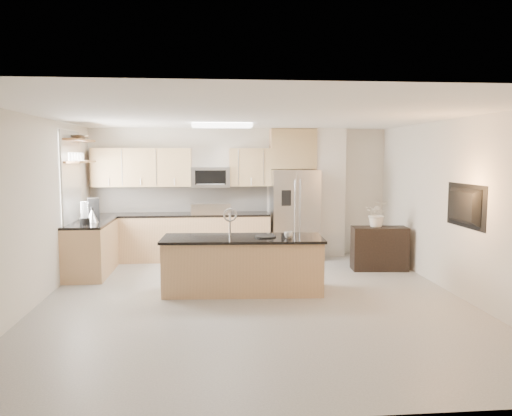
{
  "coord_description": "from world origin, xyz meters",
  "views": [
    {
      "loc": [
        -0.6,
        -6.91,
        2.06
      ],
      "look_at": [
        0.15,
        1.3,
        1.19
      ],
      "focal_mm": 35.0,
      "sensor_mm": 36.0,
      "label": 1
    }
  ],
  "objects": [
    {
      "name": "platter",
      "position": [
        0.22,
        0.47,
        0.84
      ],
      "size": [
        0.42,
        0.42,
        0.02
      ],
      "primitive_type": "cylinder",
      "rotation": [
        0.0,
        0.0,
        0.37
      ],
      "color": "black",
      "rests_on": "island"
    },
    {
      "name": "blender",
      "position": [
        -2.67,
        1.48,
        1.09
      ],
      "size": [
        0.17,
        0.17,
        0.38
      ],
      "color": "black",
      "rests_on": "left_counter"
    },
    {
      "name": "shelf_upper",
      "position": [
        -2.85,
        1.95,
        2.32
      ],
      "size": [
        0.3,
        1.2,
        0.04
      ],
      "primitive_type": "cube",
      "color": "olive",
      "rests_on": "wall_left"
    },
    {
      "name": "wall_back",
      "position": [
        0.0,
        3.25,
        1.3
      ],
      "size": [
        6.0,
        0.02,
        2.6
      ],
      "primitive_type": "cube",
      "color": "beige",
      "rests_on": "floor"
    },
    {
      "name": "cup",
      "position": [
        0.55,
        0.32,
        0.89
      ],
      "size": [
        0.15,
        0.15,
        0.1
      ],
      "primitive_type": "imported",
      "rotation": [
        0.0,
        0.0,
        -0.21
      ],
      "color": "silver",
      "rests_on": "island"
    },
    {
      "name": "ceiling_fixture",
      "position": [
        -0.4,
        1.6,
        2.56
      ],
      "size": [
        1.0,
        0.5,
        0.06
      ],
      "primitive_type": "cube",
      "color": "white",
      "rests_on": "ceiling"
    },
    {
      "name": "island",
      "position": [
        -0.13,
        0.48,
        0.42
      ],
      "size": [
        2.46,
        1.01,
        1.26
      ],
      "rotation": [
        0.0,
        0.0,
        -0.06
      ],
      "color": "tan",
      "rests_on": "floor"
    },
    {
      "name": "range",
      "position": [
        -0.6,
        2.92,
        0.47
      ],
      "size": [
        0.76,
        0.64,
        1.14
      ],
      "color": "black",
      "rests_on": "floor"
    },
    {
      "name": "wall_front",
      "position": [
        0.0,
        -3.25,
        1.3
      ],
      "size": [
        6.0,
        0.02,
        2.6
      ],
      "primitive_type": "cube",
      "color": "beige",
      "rests_on": "floor"
    },
    {
      "name": "partition_column",
      "position": [
        1.82,
        3.1,
        1.3
      ],
      "size": [
        0.6,
        0.3,
        2.6
      ],
      "primitive_type": "cube",
      "color": "silver",
      "rests_on": "floor"
    },
    {
      "name": "television",
      "position": [
        2.91,
        -0.2,
        1.35
      ],
      "size": [
        0.14,
        1.08,
        0.62
      ],
      "primitive_type": "imported",
      "rotation": [
        0.0,
        0.0,
        1.57
      ],
      "color": "black",
      "rests_on": "wall_right"
    },
    {
      "name": "kettle",
      "position": [
        -2.62,
        1.78,
        1.03
      ],
      "size": [
        0.21,
        0.21,
        0.26
      ],
      "color": "#A9A9AC",
      "rests_on": "left_counter"
    },
    {
      "name": "upper_cabinets",
      "position": [
        -1.3,
        3.09,
        1.83
      ],
      "size": [
        3.5,
        0.33,
        0.75
      ],
      "color": "tan",
      "rests_on": "wall_back"
    },
    {
      "name": "wall_left",
      "position": [
        -3.0,
        0.0,
        1.3
      ],
      "size": [
        0.02,
        6.5,
        2.6
      ],
      "primitive_type": "cube",
      "color": "beige",
      "rests_on": "floor"
    },
    {
      "name": "window",
      "position": [
        -2.98,
        1.85,
        1.65
      ],
      "size": [
        0.04,
        1.15,
        1.65
      ],
      "color": "white",
      "rests_on": "wall_left"
    },
    {
      "name": "microwave",
      "position": [
        -0.6,
        3.04,
        1.63
      ],
      "size": [
        0.76,
        0.4,
        0.4
      ],
      "color": "#A9A9AC",
      "rests_on": "upper_cabinets"
    },
    {
      "name": "refrigerator",
      "position": [
        1.06,
        2.87,
        0.89
      ],
      "size": [
        0.92,
        0.78,
        1.78
      ],
      "color": "#A9A9AC",
      "rests_on": "floor"
    },
    {
      "name": "credenza",
      "position": [
        2.42,
        1.71,
        0.39
      ],
      "size": [
        1.01,
        0.49,
        0.78
      ],
      "primitive_type": "cube",
      "rotation": [
        0.0,
        0.0,
        -0.08
      ],
      "color": "black",
      "rests_on": "floor"
    },
    {
      "name": "bowl",
      "position": [
        -2.85,
        1.97,
        2.38
      ],
      "size": [
        0.48,
        0.48,
        0.09
      ],
      "primitive_type": "imported",
      "rotation": [
        0.0,
        0.0,
        -0.34
      ],
      "color": "#A9A9AC",
      "rests_on": "shelf_upper"
    },
    {
      "name": "left_counter",
      "position": [
        -2.67,
        1.85,
        0.46
      ],
      "size": [
        0.66,
        1.5,
        0.92
      ],
      "color": "tan",
      "rests_on": "floor"
    },
    {
      "name": "wall_right",
      "position": [
        3.0,
        0.0,
        1.3
      ],
      "size": [
        0.02,
        6.5,
        2.6
      ],
      "primitive_type": "cube",
      "color": "beige",
      "rests_on": "floor"
    },
    {
      "name": "flower_vase",
      "position": [
        2.38,
        1.74,
        1.14
      ],
      "size": [
        0.8,
        0.76,
        0.71
      ],
      "primitive_type": "imported",
      "rotation": [
        0.0,
        0.0,
        -0.39
      ],
      "color": "white",
      "rests_on": "credenza"
    },
    {
      "name": "back_counter",
      "position": [
        -1.23,
        2.93,
        0.47
      ],
      "size": [
        3.55,
        0.66,
        1.44
      ],
      "color": "tan",
      "rests_on": "floor"
    },
    {
      "name": "floor",
      "position": [
        0.0,
        0.0,
        0.0
      ],
      "size": [
        6.5,
        6.5,
        0.0
      ],
      "primitive_type": "plane",
      "color": "#AFACA7",
      "rests_on": "ground"
    },
    {
      "name": "coffee_maker",
      "position": [
        -2.69,
        2.18,
        1.1
      ],
      "size": [
        0.25,
        0.29,
        0.38
      ],
      "color": "black",
      "rests_on": "left_counter"
    },
    {
      "name": "shelf_lower",
      "position": [
        -2.85,
        1.95,
        1.95
      ],
      "size": [
        0.3,
        1.2,
        0.04
      ],
      "primitive_type": "cube",
      "color": "olive",
      "rests_on": "wall_left"
    },
    {
      "name": "ceiling",
      "position": [
        0.0,
        0.0,
        2.6
      ],
      "size": [
        6.0,
        6.5,
        0.02
      ],
      "primitive_type": "cube",
      "color": "white",
      "rests_on": "wall_back"
    }
  ]
}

